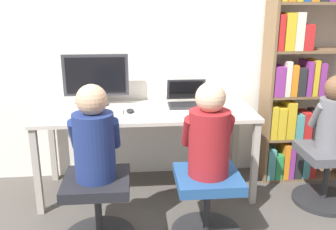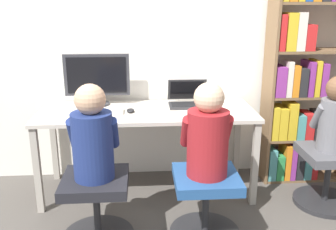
{
  "view_description": "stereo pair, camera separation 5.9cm",
  "coord_description": "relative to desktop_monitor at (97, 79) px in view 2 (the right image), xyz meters",
  "views": [
    {
      "loc": [
        -0.09,
        -2.63,
        1.59
      ],
      "look_at": [
        0.16,
        0.15,
        0.74
      ],
      "focal_mm": 40.0,
      "sensor_mm": 36.0,
      "label": 1
    },
    {
      "loc": [
        -0.04,
        -2.63,
        1.59
      ],
      "look_at": [
        0.16,
        0.15,
        0.74
      ],
      "focal_mm": 40.0,
      "sensor_mm": 36.0,
      "label": 2
    }
  ],
  "objects": [
    {
      "name": "bookshelf",
      "position": [
        1.77,
        -0.06,
        -0.02
      ],
      "size": [
        0.77,
        0.29,
        1.98
      ],
      "color": "brown",
      "rests_on": "ground_plane"
    },
    {
      "name": "office_chair_left",
      "position": [
        0.06,
        -0.89,
        -0.69
      ],
      "size": [
        0.5,
        0.5,
        0.47
      ],
      "color": "#262628",
      "rests_on": "ground_plane"
    },
    {
      "name": "laptop",
      "position": [
        0.78,
        -0.07,
        -0.19
      ],
      "size": [
        0.34,
        0.3,
        0.21
      ],
      "color": "#2D2D30",
      "rests_on": "desk"
    },
    {
      "name": "keyboard",
      "position": [
        -0.0,
        -0.26,
        -0.22
      ],
      "size": [
        0.46,
        0.16,
        0.03
      ],
      "color": "silver",
      "rests_on": "desk"
    },
    {
      "name": "computer_mouse_by_keyboard",
      "position": [
        0.28,
        -0.25,
        -0.22
      ],
      "size": [
        0.06,
        0.09,
        0.03
      ],
      "color": "black",
      "rests_on": "desk"
    },
    {
      "name": "desk",
      "position": [
        0.42,
        -0.21,
        -0.31
      ],
      "size": [
        1.77,
        0.66,
        0.73
      ],
      "color": "beige",
      "rests_on": "ground_plane"
    },
    {
      "name": "person_at_laptop",
      "position": [
        0.8,
        -0.9,
        -0.21
      ],
      "size": [
        0.34,
        0.3,
        0.63
      ],
      "color": "maroon",
      "rests_on": "office_chair_right"
    },
    {
      "name": "ground_plane",
      "position": [
        0.42,
        -0.54,
        -0.96
      ],
      "size": [
        14.0,
        14.0,
        0.0
      ],
      "primitive_type": "plane",
      "color": "#4C4742"
    },
    {
      "name": "office_chair_right",
      "position": [
        0.8,
        -0.9,
        -0.69
      ],
      "size": [
        0.5,
        0.5,
        0.47
      ],
      "color": "#262628",
      "rests_on": "ground_plane"
    },
    {
      "name": "person_near_shelf",
      "position": [
        1.86,
        -0.54,
        -0.21
      ],
      "size": [
        0.29,
        0.26,
        0.59
      ],
      "color": "slate",
      "rests_on": "office_chair_side"
    },
    {
      "name": "wall_back",
      "position": [
        0.42,
        0.19,
        0.34
      ],
      "size": [
        10.0,
        0.05,
        2.6
      ],
      "color": "white",
      "rests_on": "ground_plane"
    },
    {
      "name": "office_chair_side",
      "position": [
        1.86,
        -0.54,
        -0.69
      ],
      "size": [
        0.5,
        0.5,
        0.47
      ],
      "color": "#262628",
      "rests_on": "ground_plane"
    },
    {
      "name": "desktop_monitor",
      "position": [
        0.0,
        0.0,
        0.0
      ],
      "size": [
        0.55,
        0.19,
        0.44
      ],
      "color": "#333338",
      "rests_on": "desk"
    },
    {
      "name": "person_at_monitor",
      "position": [
        0.06,
        -0.89,
        -0.2
      ],
      "size": [
        0.32,
        0.29,
        0.63
      ],
      "color": "navy",
      "rests_on": "office_chair_left"
    }
  ]
}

